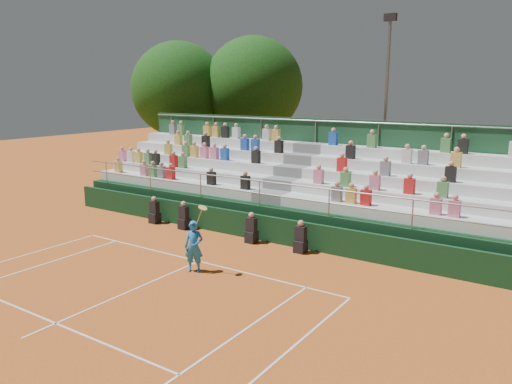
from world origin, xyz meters
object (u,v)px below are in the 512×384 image
Objects in this scene: tree_west at (179,90)px; floodlight_mast at (386,97)px; tree_east at (254,86)px; tennis_player at (194,246)px.

floodlight_mast reaches higher than tree_west.
floodlight_mast is (9.29, -1.91, -0.54)m from tree_east.
tennis_player is at bearing -46.63° from tree_west.
tree_east is (-7.93, 15.15, 5.05)m from tennis_player.
floodlight_mast is (13.45, 0.45, -0.34)m from tree_west.
tree_west is 0.94× the size of floodlight_mast.
tree_east is 9.50m from floodlight_mast.
tree_east is 0.97× the size of floodlight_mast.
tree_east reaches higher than tennis_player.
floodlight_mast is at bearing 84.11° from tennis_player.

